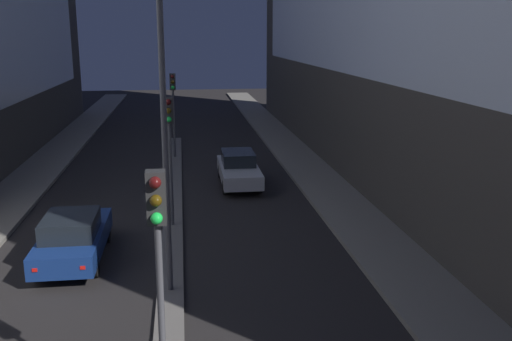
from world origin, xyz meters
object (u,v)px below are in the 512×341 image
at_px(traffic_light_far, 173,96).
at_px(street_lamp, 161,45).
at_px(traffic_light_near, 158,243).
at_px(car_right_lane, 239,169).
at_px(car_left_lane, 73,237).
at_px(traffic_light_mid, 169,133).

bearing_deg(traffic_light_far, street_lamp, -90.00).
height_order(traffic_light_near, car_right_lane, traffic_light_near).
distance_m(traffic_light_near, car_right_lane, 17.08).
bearing_deg(street_lamp, car_right_lane, 74.94).
height_order(street_lamp, car_right_lane, street_lamp).
distance_m(street_lamp, car_left_lane, 7.08).
bearing_deg(car_right_lane, traffic_light_near, -100.23).
bearing_deg(car_right_lane, traffic_light_far, 116.48).
bearing_deg(traffic_light_near, car_right_lane, 79.77).
distance_m(traffic_light_mid, street_lamp, 6.22).
xyz_separation_m(street_lamp, car_left_lane, (-2.99, 2.68, -5.83)).
bearing_deg(car_right_lane, traffic_light_mid, -117.60).
height_order(traffic_light_far, car_right_lane, traffic_light_far).
xyz_separation_m(traffic_light_mid, street_lamp, (0.00, -5.40, 3.10)).
height_order(traffic_light_near, street_lamp, street_lamp).
height_order(traffic_light_near, car_left_lane, traffic_light_near).
xyz_separation_m(traffic_light_near, traffic_light_far, (0.00, 22.60, 0.00)).
relative_size(traffic_light_near, traffic_light_mid, 1.00).
xyz_separation_m(traffic_light_near, car_left_lane, (-2.99, 8.14, -2.73)).
distance_m(traffic_light_near, car_left_lane, 9.10).
relative_size(traffic_light_near, traffic_light_far, 1.00).
relative_size(street_lamp, car_left_lane, 2.05).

